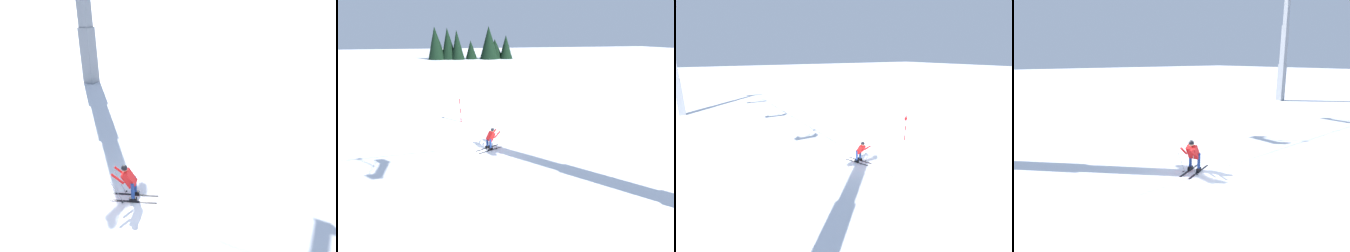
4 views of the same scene
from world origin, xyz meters
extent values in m
plane|color=white|center=(0.00, 0.00, 0.00)|extent=(260.00, 260.00, 0.00)
cube|color=black|center=(-0.40, 0.33, 0.01)|extent=(1.63, 0.74, 0.01)
cube|color=black|center=(-0.40, 0.33, 0.09)|extent=(0.30, 0.21, 0.16)
cylinder|color=navy|center=(-0.40, 0.33, 0.49)|extent=(0.13, 0.13, 0.63)
cube|color=black|center=(-0.55, 0.70, 0.01)|extent=(1.63, 0.74, 0.01)
cube|color=black|center=(-0.55, 0.70, 0.09)|extent=(0.30, 0.21, 0.16)
cylinder|color=navy|center=(-0.55, 0.70, 0.49)|extent=(0.13, 0.13, 0.63)
cube|color=red|center=(-0.62, 0.46, 0.88)|extent=(0.64, 0.59, 0.63)
sphere|color=tan|center=(-0.76, 0.40, 1.26)|extent=(0.21, 0.21, 0.21)
sphere|color=black|center=(-0.76, 0.40, 1.29)|extent=(0.23, 0.23, 0.23)
cylinder|color=red|center=(-0.86, 0.11, 0.98)|extent=(0.47, 0.26, 0.42)
cylinder|color=gray|center=(-0.87, 0.06, 0.42)|extent=(0.40, 0.31, 1.08)
cylinder|color=black|center=(-0.69, 0.08, 0.05)|extent=(0.07, 0.07, 0.01)
cylinder|color=red|center=(-1.04, 0.54, 0.98)|extent=(0.47, 0.26, 0.42)
cylinder|color=gray|center=(-1.08, 0.57, 0.42)|extent=(0.48, 0.09, 1.08)
cylinder|color=black|center=(-0.94, 0.68, 0.05)|extent=(0.07, 0.07, 0.01)
cube|color=gray|center=(20.31, 10.36, 1.99)|extent=(0.66, 0.66, 3.99)
cube|color=#4C4F54|center=(14.98, 9.21, 10.83)|extent=(0.57, 0.05, 0.63)
cylinder|color=red|center=(1.05, -5.01, 0.20)|extent=(0.07, 0.07, 0.41)
cylinder|color=white|center=(1.05, -5.01, 0.61)|extent=(0.07, 0.07, 0.41)
cylinder|color=red|center=(1.05, -5.01, 1.02)|extent=(0.07, 0.07, 0.41)
cylinder|color=white|center=(1.05, -5.01, 1.43)|extent=(0.07, 0.07, 0.41)
cylinder|color=red|center=(1.05, -5.01, 1.83)|extent=(0.07, 0.07, 0.41)
cylinder|color=red|center=(1.07, -5.01, 1.79)|extent=(0.02, 0.28, 0.28)
camera|label=1|loc=(5.04, -7.14, 7.48)|focal=34.20mm
camera|label=2|loc=(1.46, 13.72, 6.91)|focal=24.38mm
camera|label=3|loc=(-13.10, 9.21, 6.83)|focal=27.34mm
camera|label=4|loc=(-7.74, -8.00, 4.58)|focal=30.60mm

